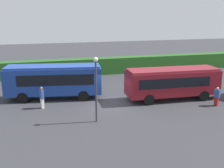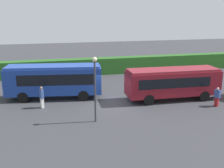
{
  "view_description": "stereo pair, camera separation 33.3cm",
  "coord_description": "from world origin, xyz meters",
  "px_view_note": "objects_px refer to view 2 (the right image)",
  "views": [
    {
      "loc": [
        -5.82,
        -22.64,
        8.08
      ],
      "look_at": [
        0.48,
        1.03,
        1.53
      ],
      "focal_mm": 43.13,
      "sensor_mm": 36.0,
      "label": 1
    },
    {
      "loc": [
        -5.5,
        -22.72,
        8.08
      ],
      "look_at": [
        0.48,
        1.03,
        1.53
      ],
      "focal_mm": 43.13,
      "sensor_mm": 36.0,
      "label": 2
    }
  ],
  "objects_px": {
    "bus_blue": "(54,80)",
    "bus_maroon": "(173,82)",
    "person_center": "(147,86)",
    "lamppost": "(95,82)",
    "person_right": "(217,96)",
    "person_left": "(42,97)"
  },
  "relations": [
    {
      "from": "person_center",
      "to": "person_right",
      "type": "xyz_separation_m",
      "value": [
        4.71,
        -4.8,
        -0.02
      ]
    },
    {
      "from": "person_left",
      "to": "person_right",
      "type": "bearing_deg",
      "value": -35.84
    },
    {
      "from": "person_left",
      "to": "person_right",
      "type": "height_order",
      "value": "person_left"
    },
    {
      "from": "bus_maroon",
      "to": "person_right",
      "type": "relative_size",
      "value": 5.21
    },
    {
      "from": "person_center",
      "to": "lamppost",
      "type": "xyz_separation_m",
      "value": [
        -6.35,
        -5.61,
        2.23
      ]
    },
    {
      "from": "bus_blue",
      "to": "lamppost",
      "type": "distance_m",
      "value": 7.35
    },
    {
      "from": "bus_maroon",
      "to": "person_right",
      "type": "distance_m",
      "value": 4.13
    },
    {
      "from": "person_left",
      "to": "person_right",
      "type": "distance_m",
      "value": 15.36
    },
    {
      "from": "bus_blue",
      "to": "person_left",
      "type": "xyz_separation_m",
      "value": [
        -1.18,
        -2.55,
        -0.84
      ]
    },
    {
      "from": "person_left",
      "to": "lamppost",
      "type": "xyz_separation_m",
      "value": [
        3.94,
        -4.14,
        2.13
      ]
    },
    {
      "from": "person_center",
      "to": "person_right",
      "type": "bearing_deg",
      "value": -18.25
    },
    {
      "from": "person_center",
      "to": "person_right",
      "type": "height_order",
      "value": "person_center"
    },
    {
      "from": "bus_maroon",
      "to": "person_left",
      "type": "relative_size",
      "value": 4.69
    },
    {
      "from": "person_left",
      "to": "bus_maroon",
      "type": "bearing_deg",
      "value": -26.08
    },
    {
      "from": "bus_blue",
      "to": "bus_maroon",
      "type": "height_order",
      "value": "bus_blue"
    },
    {
      "from": "bus_blue",
      "to": "bus_maroon",
      "type": "bearing_deg",
      "value": 172.74
    },
    {
      "from": "bus_maroon",
      "to": "person_right",
      "type": "bearing_deg",
      "value": -40.6
    },
    {
      "from": "person_center",
      "to": "person_right",
      "type": "distance_m",
      "value": 6.73
    },
    {
      "from": "person_left",
      "to": "lamppost",
      "type": "height_order",
      "value": "lamppost"
    },
    {
      "from": "person_center",
      "to": "person_left",
      "type": "bearing_deg",
      "value": -144.55
    },
    {
      "from": "bus_maroon",
      "to": "person_left",
      "type": "bearing_deg",
      "value": 179.46
    },
    {
      "from": "bus_maroon",
      "to": "lamppost",
      "type": "bearing_deg",
      "value": -154.04
    }
  ]
}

